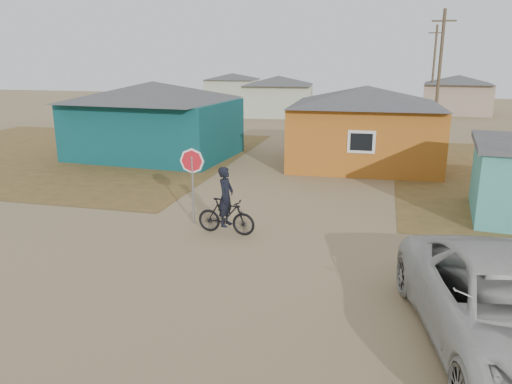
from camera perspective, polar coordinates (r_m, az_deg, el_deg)
ground at (r=12.66m, az=-2.40°, el=-9.23°), size 120.00×120.00×0.00m
grass_nw at (r=30.09m, az=-21.28°, el=4.15°), size 20.00×18.00×0.00m
house_teal at (r=27.43m, az=-11.56°, el=8.24°), size 8.93×7.08×4.00m
house_yellow at (r=25.25m, az=12.33°, el=7.50°), size 7.72×6.76×3.90m
house_pale_west at (r=46.12m, az=2.57°, el=10.98°), size 7.04×6.15×3.60m
house_beige_east at (r=51.58m, az=22.01°, el=10.36°), size 6.95×6.05×3.60m
house_pale_north at (r=59.71m, az=-2.72°, el=11.84°), size 6.28×5.81×3.40m
utility_pole_near at (r=33.20m, az=20.19°, el=12.40°), size 1.40×0.20×8.00m
utility_pole_far at (r=49.22m, az=19.62°, el=13.07°), size 1.40×0.20×8.00m
stop_sign at (r=15.89m, az=-7.30°, el=2.66°), size 0.76×0.34×2.47m
cyclist at (r=15.13m, az=-3.45°, el=-2.04°), size 1.88×0.70×2.08m
vehicle at (r=10.19m, az=27.06°, el=-11.93°), size 3.96×6.70×1.75m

